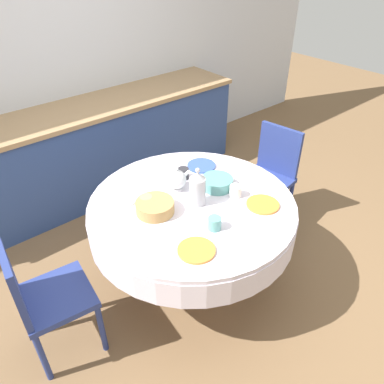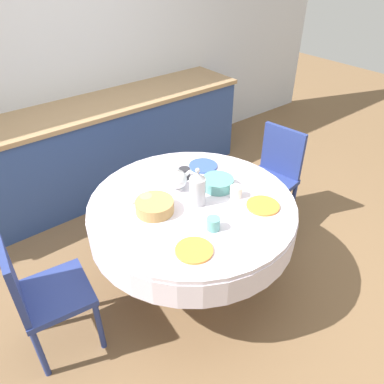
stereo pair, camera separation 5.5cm
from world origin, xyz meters
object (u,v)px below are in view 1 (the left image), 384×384
at_px(chair_left, 270,172).
at_px(teapot, 177,179).
at_px(chair_right, 41,295).
at_px(coffee_carafe, 197,188).

height_order(chair_left, teapot, teapot).
distance_m(chair_right, teapot, 1.09).
relative_size(chair_right, coffee_carafe, 3.32).
height_order(coffee_carafe, teapot, coffee_carafe).
bearing_deg(coffee_carafe, chair_right, 171.23).
height_order(chair_left, chair_right, same).
bearing_deg(teapot, chair_left, -1.68).
height_order(chair_left, coffee_carafe, coffee_carafe).
xyz_separation_m(chair_right, coffee_carafe, (1.03, -0.16, 0.37)).
height_order(chair_right, coffee_carafe, coffee_carafe).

